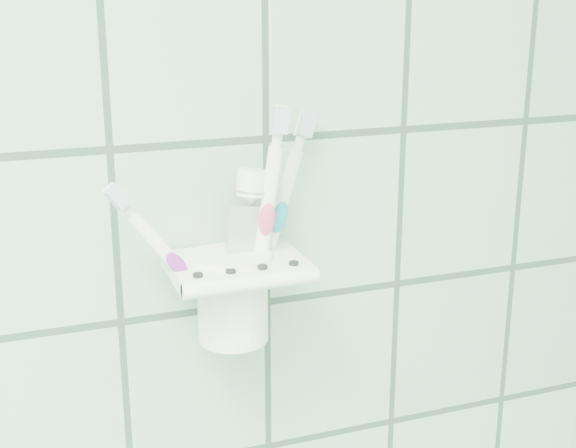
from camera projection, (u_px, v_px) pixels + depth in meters
The scene contains 6 objects.
holder_bracket at pixel (236, 267), 0.71m from camera, with size 0.12×0.10×0.04m.
cup at pixel (233, 293), 0.72m from camera, with size 0.07×0.07×0.08m.
toothbrush_pink at pixel (236, 240), 0.69m from camera, with size 0.10×0.02×0.17m.
toothbrush_blue at pixel (245, 219), 0.70m from camera, with size 0.07×0.04×0.20m.
toothbrush_orange at pixel (250, 220), 0.70m from camera, with size 0.04×0.02×0.20m.
toothpaste_tube at pixel (240, 240), 0.71m from camera, with size 0.05×0.04×0.15m.
Camera 1 is at (0.48, 0.51, 1.55)m, focal length 50.00 mm.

